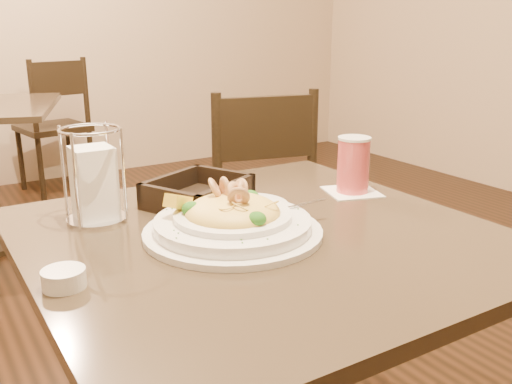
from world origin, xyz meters
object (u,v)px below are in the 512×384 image
napkin_caddy (94,181)px  bread_basket (198,195)px  main_table (261,337)px  pasta_bowl (232,220)px  dining_chair_far (55,122)px  butter_ramekin (64,278)px  dining_chair_near (255,199)px  side_plate (250,206)px  drink_glass (353,165)px

napkin_caddy → bread_basket: bearing=-2.7°
main_table → napkin_caddy: bearing=136.4°
main_table → bread_basket: bread_basket is taller
pasta_bowl → bread_basket: (0.03, 0.22, -0.01)m
dining_chair_far → napkin_caddy: (-0.55, -2.86, 0.34)m
main_table → butter_ramekin: (-0.40, -0.04, 0.25)m
napkin_caddy → dining_chair_far: bearing=79.2°
butter_ramekin → dining_chair_near: bearing=45.1°
bread_basket → butter_ramekin: bread_basket is taller
main_table → napkin_caddy: 0.48m
dining_chair_far → side_plate: (-0.23, -2.96, 0.26)m
dining_chair_near → dining_chair_far: size_ratio=1.00×
main_table → dining_chair_near: size_ratio=0.97×
dining_chair_near → dining_chair_far: same height
dining_chair_near → bread_basket: dining_chair_near is taller
drink_glass → bread_basket: 0.39m
dining_chair_near → side_plate: (-0.47, -0.75, 0.26)m
napkin_caddy → butter_ramekin: (-0.14, -0.29, -0.07)m
drink_glass → side_plate: drink_glass is taller
side_plate → drink_glass: bearing=-5.3°
dining_chair_far → napkin_caddy: 2.93m
main_table → drink_glass: bearing=19.0°
butter_ramekin → pasta_bowl: bearing=9.7°
dining_chair_near → butter_ramekin: (-0.93, -0.93, 0.27)m
side_plate → butter_ramekin: bearing=-158.0°
dining_chair_near → bread_basket: (-0.55, -0.65, 0.28)m
side_plate → pasta_bowl: bearing=-132.8°
dining_chair_far → napkin_caddy: bearing=69.3°
pasta_bowl → bread_basket: 0.22m
dining_chair_near → side_plate: size_ratio=5.33×
dining_chair_near → napkin_caddy: (-0.79, -0.64, 0.34)m
dining_chair_near → drink_glass: 0.86m
dining_chair_near → main_table: bearing=72.4°
pasta_bowl → napkin_caddy: (-0.20, 0.23, 0.05)m
pasta_bowl → napkin_caddy: 0.31m
pasta_bowl → bread_basket: size_ratio=1.45×
drink_glass → dining_chair_far: bearing=91.0°
dining_chair_far → pasta_bowl: dining_chair_far is taller
dining_chair_near → butter_ramekin: size_ratio=13.30×
main_table → butter_ramekin: butter_ramekin is taller
bread_basket → napkin_caddy: napkin_caddy is taller
main_table → dining_chair_far: dining_chair_far is taller
dining_chair_near → napkin_caddy: 1.07m
drink_glass → butter_ramekin: size_ratio=2.21×
napkin_caddy → dining_chair_near: bearing=39.1°
main_table → napkin_caddy: size_ratio=4.45×
bread_basket → butter_ramekin: (-0.38, -0.28, -0.01)m
drink_glass → napkin_caddy: napkin_caddy is taller
side_plate → butter_ramekin: size_ratio=2.50×
napkin_caddy → side_plate: size_ratio=1.16×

